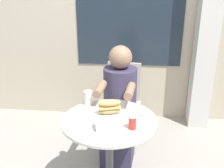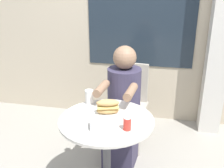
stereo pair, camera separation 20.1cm
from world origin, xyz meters
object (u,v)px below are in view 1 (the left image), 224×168
at_px(sandwich_on_plate, 110,108).
at_px(drink_cup, 88,98).
at_px(cafe_table, 109,142).
at_px(condiment_bottle, 132,121).
at_px(diner_chair, 123,96).
at_px(seated_diner, 119,113).

height_order(sandwich_on_plate, drink_cup, sandwich_on_plate).
bearing_deg(cafe_table, condiment_bottle, -34.18).
height_order(diner_chair, seated_diner, seated_diner).
relative_size(cafe_table, condiment_bottle, 6.35).
bearing_deg(condiment_bottle, sandwich_on_plate, 133.18).
height_order(sandwich_on_plate, condiment_bottle, sandwich_on_plate).
height_order(drink_cup, condiment_bottle, drink_cup).
bearing_deg(condiment_bottle, drink_cup, 137.08).
distance_m(cafe_table, diner_chair, 0.86).
relative_size(cafe_table, sandwich_on_plate, 3.09).
relative_size(sandwich_on_plate, condiment_bottle, 2.05).
distance_m(seated_diner, sandwich_on_plate, 0.52).
bearing_deg(diner_chair, condiment_bottle, 102.17).
xyz_separation_m(diner_chair, drink_cup, (-0.24, -0.64, 0.26)).
distance_m(cafe_table, drink_cup, 0.39).
distance_m(sandwich_on_plate, condiment_bottle, 0.26).
xyz_separation_m(cafe_table, sandwich_on_plate, (-0.01, 0.07, 0.24)).
distance_m(cafe_table, condiment_bottle, 0.32).
bearing_deg(seated_diner, cafe_table, 91.08).
relative_size(seated_diner, sandwich_on_plate, 4.91).
xyz_separation_m(drink_cup, condiment_bottle, (0.37, -0.34, -0.00)).
bearing_deg(condiment_bottle, seated_diner, 102.02).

